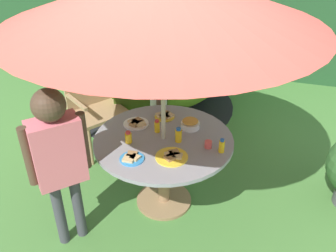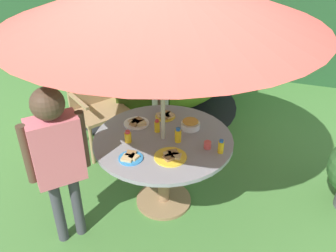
# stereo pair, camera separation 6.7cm
# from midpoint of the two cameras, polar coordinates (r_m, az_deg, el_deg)

# --- Properties ---
(ground_plane) EXTENTS (10.00, 10.00, 0.02)m
(ground_plane) POSITION_cam_midpoint_polar(r_m,az_deg,el_deg) (3.49, -1.20, -11.78)
(ground_plane) COLOR #477A38
(hedge_backdrop) EXTENTS (9.00, 0.70, 1.79)m
(hedge_backdrop) POSITION_cam_midpoint_polar(r_m,az_deg,el_deg) (6.10, 8.98, 17.11)
(hedge_backdrop) COLOR #234C28
(hedge_backdrop) RESTS_ON ground_plane
(garden_table) EXTENTS (1.17, 1.17, 0.71)m
(garden_table) POSITION_cam_midpoint_polar(r_m,az_deg,el_deg) (3.13, -1.31, -4.20)
(garden_table) COLOR #93704C
(garden_table) RESTS_ON ground_plane
(wooden_chair) EXTENTS (0.67, 0.69, 0.92)m
(wooden_chair) POSITION_cam_midpoint_polar(r_m,az_deg,el_deg) (4.03, -11.90, 3.51)
(wooden_chair) COLOR tan
(wooden_chair) RESTS_ON ground_plane
(dome_tent) EXTENTS (2.55, 2.55, 1.64)m
(dome_tent) POSITION_cam_midpoint_polar(r_m,az_deg,el_deg) (4.74, -2.94, 12.17)
(dome_tent) COLOR #8CC633
(dome_tent) RESTS_ON ground_plane
(child_in_white_shirt) EXTENTS (0.26, 0.37, 1.13)m
(child_in_white_shirt) POSITION_cam_midpoint_polar(r_m,az_deg,el_deg) (3.74, -2.09, 5.20)
(child_in_white_shirt) COLOR navy
(child_in_white_shirt) RESTS_ON ground_plane
(child_in_pink_shirt) EXTENTS (0.39, 0.39, 1.36)m
(child_in_pink_shirt) POSITION_cam_midpoint_polar(r_m,az_deg,el_deg) (2.72, -17.59, -3.87)
(child_in_pink_shirt) COLOR #3F3F47
(child_in_pink_shirt) RESTS_ON ground_plane
(snack_bowl) EXTENTS (0.16, 0.16, 0.09)m
(snack_bowl) POSITION_cam_midpoint_polar(r_m,az_deg,el_deg) (3.16, 2.90, 0.37)
(snack_bowl) COLOR white
(snack_bowl) RESTS_ON garden_table
(plate_center_back) EXTENTS (0.23, 0.23, 0.03)m
(plate_center_back) POSITION_cam_midpoint_polar(r_m,az_deg,el_deg) (3.23, -5.57, 0.44)
(plate_center_back) COLOR white
(plate_center_back) RESTS_ON garden_table
(plate_far_right) EXTENTS (0.25, 0.25, 0.03)m
(plate_far_right) POSITION_cam_midpoint_polar(r_m,az_deg,el_deg) (2.81, -0.04, -4.77)
(plate_far_right) COLOR yellow
(plate_far_right) RESTS_ON garden_table
(plate_back_edge) EXTENTS (0.19, 0.19, 0.03)m
(plate_back_edge) POSITION_cam_midpoint_polar(r_m,az_deg,el_deg) (2.81, -6.38, -5.00)
(plate_back_edge) COLOR #338CD8
(plate_back_edge) RESTS_ON garden_table
(plate_mid_left) EXTENTS (0.18, 0.18, 0.03)m
(plate_mid_left) POSITION_cam_midpoint_polar(r_m,az_deg,el_deg) (3.33, -1.11, 1.62)
(plate_mid_left) COLOR yellow
(plate_mid_left) RESTS_ON garden_table
(juice_bottle_near_left) EXTENTS (0.05, 0.05, 0.11)m
(juice_bottle_near_left) POSITION_cam_midpoint_polar(r_m,az_deg,el_deg) (3.10, -2.34, -0.05)
(juice_bottle_near_left) COLOR yellow
(juice_bottle_near_left) RESTS_ON garden_table
(juice_bottle_near_right) EXTENTS (0.05, 0.05, 0.13)m
(juice_bottle_near_right) POSITION_cam_midpoint_polar(r_m,az_deg,el_deg) (2.97, 1.00, -1.45)
(juice_bottle_near_right) COLOR yellow
(juice_bottle_near_right) RESTS_ON garden_table
(juice_bottle_far_left) EXTENTS (0.05, 0.05, 0.12)m
(juice_bottle_far_left) POSITION_cam_midpoint_polar(r_m,az_deg,el_deg) (2.88, 7.75, -3.12)
(juice_bottle_far_left) COLOR yellow
(juice_bottle_far_left) RESTS_ON garden_table
(juice_bottle_center_front) EXTENTS (0.06, 0.06, 0.10)m
(juice_bottle_center_front) POSITION_cam_midpoint_polar(r_m,az_deg,el_deg) (2.98, -6.87, -1.78)
(juice_bottle_center_front) COLOR yellow
(juice_bottle_center_front) RESTS_ON garden_table
(cup_near) EXTENTS (0.06, 0.06, 0.06)m
(cup_near) POSITION_cam_midpoint_polar(r_m,az_deg,el_deg) (2.93, 5.67, -2.88)
(cup_near) COLOR #E04C47
(cup_near) RESTS_ON garden_table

